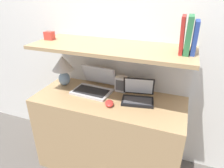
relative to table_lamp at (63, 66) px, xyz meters
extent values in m
cube|color=white|center=(0.50, 0.23, 0.24)|extent=(6.00, 0.05, 2.40)
cube|color=tan|center=(0.50, -0.11, -0.57)|extent=(1.30, 0.54, 0.76)
cube|color=white|center=(0.50, 0.18, -0.36)|extent=(1.30, 0.04, 1.19)
cube|color=tan|center=(0.50, -0.04, 0.24)|extent=(1.30, 0.49, 0.03)
ellipsoid|color=#7593B2|center=(0.00, 0.00, -0.13)|extent=(0.11, 0.11, 0.13)
cylinder|color=tan|center=(0.00, 0.00, -0.05)|extent=(0.02, 0.02, 0.03)
cone|color=silver|center=(0.00, 0.00, 0.04)|extent=(0.21, 0.21, 0.13)
cube|color=silver|center=(0.32, -0.06, -0.18)|extent=(0.36, 0.24, 0.02)
cube|color=#232326|center=(0.32, -0.07, -0.17)|extent=(0.31, 0.17, 0.00)
cube|color=silver|center=(0.33, 0.10, -0.08)|extent=(0.35, 0.10, 0.19)
cube|color=white|center=(0.33, 0.09, -0.07)|extent=(0.31, 0.09, 0.17)
cube|color=black|center=(0.75, -0.08, -0.18)|extent=(0.29, 0.21, 0.02)
cube|color=#47474C|center=(0.75, -0.08, -0.17)|extent=(0.25, 0.16, 0.00)
cube|color=black|center=(0.73, 0.03, -0.09)|extent=(0.26, 0.09, 0.16)
cube|color=white|center=(0.73, 0.02, -0.09)|extent=(0.24, 0.08, 0.14)
ellipsoid|color=red|center=(0.55, -0.20, -0.17)|extent=(0.11, 0.12, 0.04)
cube|color=white|center=(0.56, 0.07, -0.12)|extent=(0.10, 0.07, 0.14)
cube|color=#59595B|center=(0.56, 0.04, -0.12)|extent=(0.08, 0.00, 0.10)
cube|color=#284293|center=(1.11, -0.04, 0.37)|extent=(0.03, 0.15, 0.22)
cube|color=#2D7042|center=(1.07, -0.04, 0.39)|extent=(0.04, 0.18, 0.25)
cube|color=#A82823|center=(1.03, -0.04, 0.38)|extent=(0.04, 0.17, 0.25)
cube|color=#CC3D33|center=(-0.08, -0.04, 0.29)|extent=(0.08, 0.06, 0.07)
camera|label=1|loc=(1.06, -1.50, 0.68)|focal=32.00mm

